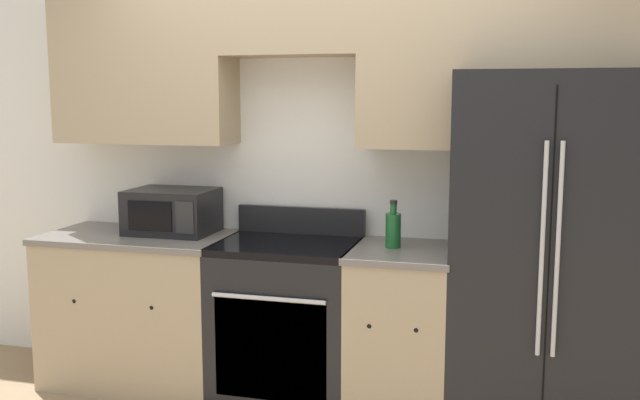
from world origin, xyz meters
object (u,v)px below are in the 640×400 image
Objects in this scene: oven_range at (287,320)px; microwave at (172,211)px; refrigerator at (545,252)px; bottle at (393,229)px.

microwave is at bearing 172.84° from oven_range.
refrigerator is (1.40, 0.06, 0.47)m from oven_range.
refrigerator is 7.16× the size of bottle.
microwave is (-0.75, 0.09, 0.59)m from oven_range.
refrigerator is at bearing 2.54° from oven_range.
oven_range is 0.58× the size of refrigerator.
oven_range is at bearing -7.16° from microwave.
oven_range is 0.82m from bottle.
refrigerator is 0.80m from bottle.
oven_range is 0.96m from microwave.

